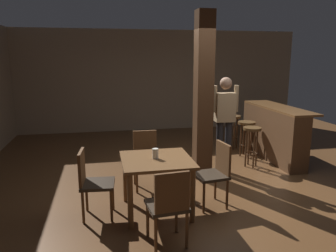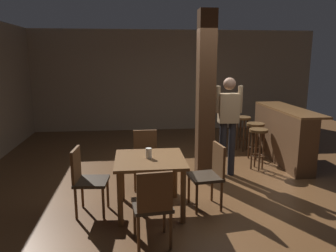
{
  "view_description": "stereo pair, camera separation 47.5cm",
  "coord_description": "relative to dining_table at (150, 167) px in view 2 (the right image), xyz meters",
  "views": [
    {
      "loc": [
        -1.68,
        -4.74,
        2.05
      ],
      "look_at": [
        -0.66,
        0.26,
        0.98
      ],
      "focal_mm": 35.0,
      "sensor_mm": 36.0,
      "label": 1
    },
    {
      "loc": [
        -1.21,
        -4.81,
        2.05
      ],
      "look_at": [
        -0.66,
        0.26,
        0.98
      ],
      "focal_mm": 35.0,
      "sensor_mm": 36.0,
      "label": 2
    }
  ],
  "objects": [
    {
      "name": "chair_north",
      "position": [
        -0.02,
        0.9,
        -0.11
      ],
      "size": [
        0.42,
        0.42,
        0.89
      ],
      "color": "#2D2319",
      "rests_on": "ground_plane"
    },
    {
      "name": "pillar",
      "position": [
        1.0,
        1.16,
        0.78
      ],
      "size": [
        0.28,
        0.28,
        2.8
      ],
      "primitive_type": "cube",
      "color": "#422816",
      "rests_on": "ground_plane"
    },
    {
      "name": "chair_east",
      "position": [
        0.83,
        0.01,
        -0.11
      ],
      "size": [
        0.47,
        0.47,
        0.89
      ],
      "color": "#2D2319",
      "rests_on": "ground_plane"
    },
    {
      "name": "bar_stool_far",
      "position": [
        2.2,
        2.75,
        -0.04
      ],
      "size": [
        0.36,
        0.36,
        0.76
      ],
      "color": "#4C3319",
      "rests_on": "ground_plane"
    },
    {
      "name": "wall_back",
      "position": [
        1.0,
        5.16,
        0.78
      ],
      "size": [
        8.0,
        0.1,
        2.8
      ],
      "primitive_type": "cube",
      "color": "gray",
      "rests_on": "ground_plane"
    },
    {
      "name": "bar_stool_near",
      "position": [
        2.08,
        1.48,
        -0.05
      ],
      "size": [
        0.34,
        0.34,
        0.76
      ],
      "color": "#4C3319",
      "rests_on": "ground_plane"
    },
    {
      "name": "standing_person",
      "position": [
        1.42,
        1.24,
        0.39
      ],
      "size": [
        0.47,
        0.22,
        1.72
      ],
      "color": "tan",
      "rests_on": "ground_plane"
    },
    {
      "name": "chair_south",
      "position": [
        -0.01,
        -0.87,
        -0.11
      ],
      "size": [
        0.46,
        0.46,
        0.89
      ],
      "color": "#2D2319",
      "rests_on": "ground_plane"
    },
    {
      "name": "napkin_cup",
      "position": [
        -0.01,
        0.01,
        0.2
      ],
      "size": [
        0.08,
        0.08,
        0.14
      ],
      "primitive_type": "cylinder",
      "color": "silver",
      "rests_on": "dining_table"
    },
    {
      "name": "ground_plane",
      "position": [
        1.0,
        0.66,
        -0.62
      ],
      "size": [
        10.8,
        10.8,
        0.0
      ],
      "primitive_type": "plane",
      "color": "brown"
    },
    {
      "name": "dining_table",
      "position": [
        0.0,
        0.0,
        0.0
      ],
      "size": [
        0.92,
        0.92,
        0.74
      ],
      "color": "brown",
      "rests_on": "ground_plane"
    },
    {
      "name": "bar_counter",
      "position": [
        2.73,
        1.89,
        -0.07
      ],
      "size": [
        0.56,
        2.03,
        1.07
      ],
      "color": "brown",
      "rests_on": "ground_plane"
    },
    {
      "name": "chair_west",
      "position": [
        -0.85,
        0.0,
        -0.11
      ],
      "size": [
        0.46,
        0.46,
        0.89
      ],
      "color": "#2D2319",
      "rests_on": "ground_plane"
    },
    {
      "name": "bar_stool_mid",
      "position": [
        2.27,
        2.13,
        -0.06
      ],
      "size": [
        0.36,
        0.36,
        0.74
      ],
      "color": "#4C3319",
      "rests_on": "ground_plane"
    }
  ]
}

